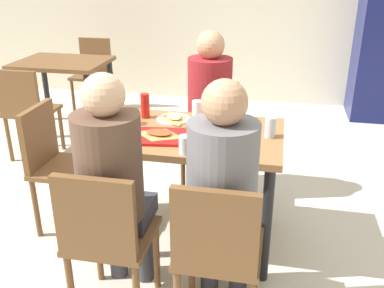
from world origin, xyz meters
TOP-DOWN VIEW (x-y plane):
  - ground_plane at (0.00, 0.00)m, footprint 10.00×10.00m
  - main_table at (0.00, 0.00)m, footprint 1.08×0.72m
  - chair_near_left at (-0.27, -0.74)m, footprint 0.40×0.40m
  - chair_near_right at (0.27, -0.74)m, footprint 0.40×0.40m
  - chair_far_side at (0.00, 0.74)m, footprint 0.40×0.40m
  - chair_left_end at (-0.92, 0.00)m, footprint 0.40×0.40m
  - person_in_red at (-0.27, -0.60)m, footprint 0.32×0.42m
  - person_in_brown_jacket at (0.27, -0.60)m, footprint 0.32×0.42m
  - person_far_side at (-0.00, 0.60)m, footprint 0.32×0.42m
  - tray_red_near at (-0.19, -0.13)m, footprint 0.39×0.31m
  - tray_red_far at (0.19, 0.11)m, footprint 0.37×0.27m
  - paper_plate_center at (-0.16, 0.20)m, footprint 0.22×0.22m
  - paper_plate_near_edge at (0.16, -0.20)m, footprint 0.22×0.22m
  - pizza_slice_a at (-0.17, -0.12)m, footprint 0.24×0.18m
  - pizza_slice_b at (0.21, 0.10)m, footprint 0.18×0.23m
  - pizza_slice_c at (-0.16, 0.19)m, footprint 0.21×0.25m
  - plastic_cup_a at (-0.03, 0.31)m, footprint 0.07×0.07m
  - plastic_cup_b at (0.03, -0.31)m, footprint 0.07×0.07m
  - plastic_cup_c at (-0.43, 0.05)m, footprint 0.07×0.07m
  - plastic_cup_d at (0.11, 0.23)m, footprint 0.07×0.07m
  - soda_can at (0.46, 0.02)m, footprint 0.07×0.07m
  - condiment_bottle at (-0.35, 0.20)m, footprint 0.06×0.06m
  - foil_bundle at (-0.46, -0.02)m, footprint 0.10×0.10m
  - background_table at (-1.69, 1.67)m, footprint 0.90×0.70m
  - background_chair_near at (-1.69, 0.94)m, footprint 0.40×0.40m
  - background_chair_far at (-1.69, 2.41)m, footprint 0.40×0.40m

SIDE VIEW (x-z plane):
  - ground_plane at x=0.00m, z-range -0.02..0.00m
  - chair_near_left at x=-0.27m, z-range 0.07..0.93m
  - chair_near_right at x=0.27m, z-range 0.07..0.93m
  - chair_far_side at x=0.00m, z-range 0.07..0.93m
  - chair_left_end at x=-0.92m, z-range 0.07..0.93m
  - background_chair_near at x=-1.69m, z-range 0.07..0.93m
  - background_chair_far at x=-1.69m, z-range 0.07..0.93m
  - background_table at x=-1.69m, z-range 0.25..1.01m
  - main_table at x=0.00m, z-range 0.26..1.03m
  - person_in_red at x=-0.27m, z-range 0.11..1.38m
  - person_in_brown_jacket at x=0.27m, z-range 0.11..1.38m
  - person_far_side at x=0.00m, z-range 0.11..1.38m
  - paper_plate_center at x=-0.16m, z-range 0.76..0.77m
  - paper_plate_near_edge at x=0.16m, z-range 0.76..0.77m
  - tray_red_near at x=-0.19m, z-range 0.76..0.78m
  - tray_red_far at x=0.19m, z-range 0.76..0.78m
  - pizza_slice_c at x=-0.16m, z-range 0.77..0.79m
  - pizza_slice_a at x=-0.17m, z-range 0.77..0.80m
  - pizza_slice_b at x=0.21m, z-range 0.77..0.80m
  - plastic_cup_a at x=-0.03m, z-range 0.76..0.86m
  - plastic_cup_b at x=0.03m, z-range 0.76..0.86m
  - plastic_cup_c at x=-0.43m, z-range 0.76..0.86m
  - plastic_cup_d at x=0.11m, z-range 0.76..0.86m
  - foil_bundle at x=-0.46m, z-range 0.76..0.86m
  - soda_can at x=0.46m, z-range 0.76..0.88m
  - condiment_bottle at x=-0.35m, z-range 0.76..0.92m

